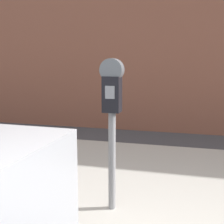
% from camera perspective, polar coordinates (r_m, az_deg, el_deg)
% --- Properties ---
extents(sidewalk, '(24.00, 2.80, 0.13)m').
position_cam_1_polar(sidewalk, '(3.96, 2.53, -12.07)').
color(sidewalk, '#BCB7AD').
rests_on(sidewalk, ground_plane).
extents(parking_meter, '(0.20, 0.14, 1.40)m').
position_cam_1_polar(parking_meter, '(2.80, -0.00, 1.08)').
color(parking_meter, gray).
rests_on(parking_meter, sidewalk).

